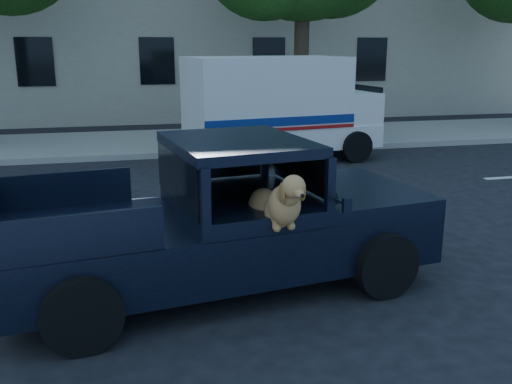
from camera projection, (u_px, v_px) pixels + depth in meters
ground at (152, 268)px, 7.38m from camera, size 120.00×120.00×0.00m
far_sidewalk at (134, 143)px, 16.02m from camera, size 60.00×4.00×0.15m
lane_stripes at (247, 193)px, 11.01m from camera, size 21.60×0.14×0.01m
pickup_truck at (213, 240)px, 6.65m from camera, size 5.16×2.76×1.76m
mail_truck at (278, 115)px, 13.96m from camera, size 4.81×2.88×2.50m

